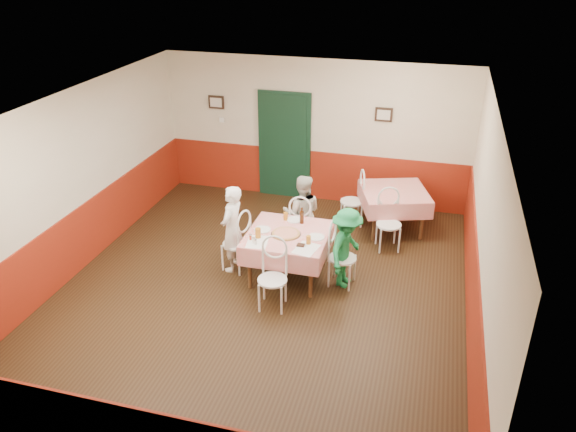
% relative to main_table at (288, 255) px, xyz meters
% --- Properties ---
extents(floor, '(7.00, 7.00, 0.00)m').
position_rel_main_table_xyz_m(floor, '(-0.27, -0.50, -0.38)').
color(floor, black).
rests_on(floor, ground).
extents(ceiling, '(7.00, 7.00, 0.00)m').
position_rel_main_table_xyz_m(ceiling, '(-0.27, -0.50, 2.42)').
color(ceiling, white).
rests_on(ceiling, back_wall).
extents(back_wall, '(6.00, 0.10, 2.80)m').
position_rel_main_table_xyz_m(back_wall, '(-0.27, 3.00, 1.02)').
color(back_wall, beige).
rests_on(back_wall, ground).
extents(front_wall, '(6.00, 0.10, 2.80)m').
position_rel_main_table_xyz_m(front_wall, '(-0.27, -4.00, 1.02)').
color(front_wall, beige).
rests_on(front_wall, ground).
extents(left_wall, '(0.10, 7.00, 2.80)m').
position_rel_main_table_xyz_m(left_wall, '(-3.27, -0.50, 1.02)').
color(left_wall, beige).
rests_on(left_wall, ground).
extents(right_wall, '(0.10, 7.00, 2.80)m').
position_rel_main_table_xyz_m(right_wall, '(2.73, -0.50, 1.02)').
color(right_wall, beige).
rests_on(right_wall, ground).
extents(wainscot_back, '(6.00, 0.03, 1.00)m').
position_rel_main_table_xyz_m(wainscot_back, '(-0.27, 2.99, 0.12)').
color(wainscot_back, maroon).
rests_on(wainscot_back, ground).
extents(wainscot_left, '(0.03, 7.00, 1.00)m').
position_rel_main_table_xyz_m(wainscot_left, '(-3.26, -0.50, 0.12)').
color(wainscot_left, maroon).
rests_on(wainscot_left, ground).
extents(wainscot_right, '(0.03, 7.00, 1.00)m').
position_rel_main_table_xyz_m(wainscot_right, '(2.71, -0.50, 0.12)').
color(wainscot_right, maroon).
rests_on(wainscot_right, ground).
extents(door, '(0.96, 0.06, 2.10)m').
position_rel_main_table_xyz_m(door, '(-0.87, 2.95, 0.68)').
color(door, black).
rests_on(door, ground).
extents(picture_left, '(0.32, 0.03, 0.26)m').
position_rel_main_table_xyz_m(picture_left, '(-2.27, 2.95, 1.48)').
color(picture_left, black).
rests_on(picture_left, back_wall).
extents(picture_right, '(0.32, 0.03, 0.26)m').
position_rel_main_table_xyz_m(picture_right, '(1.03, 2.95, 1.48)').
color(picture_right, black).
rests_on(picture_right, back_wall).
extents(thermostat, '(0.10, 0.03, 0.10)m').
position_rel_main_table_xyz_m(thermostat, '(-2.17, 2.95, 1.12)').
color(thermostat, white).
rests_on(thermostat, back_wall).
extents(main_table, '(1.22, 1.22, 0.77)m').
position_rel_main_table_xyz_m(main_table, '(0.00, 0.00, 0.00)').
color(main_table, red).
rests_on(main_table, ground).
extents(second_table, '(1.42, 1.42, 0.77)m').
position_rel_main_table_xyz_m(second_table, '(1.41, 2.04, 0.00)').
color(second_table, red).
rests_on(second_table, ground).
extents(chair_left, '(0.51, 0.51, 0.90)m').
position_rel_main_table_xyz_m(chair_left, '(-0.85, -0.00, 0.08)').
color(chair_left, white).
rests_on(chair_left, ground).
extents(chair_right, '(0.46, 0.46, 0.90)m').
position_rel_main_table_xyz_m(chair_right, '(0.85, 0.00, 0.08)').
color(chair_right, white).
rests_on(chair_right, ground).
extents(chair_far, '(0.46, 0.46, 0.90)m').
position_rel_main_table_xyz_m(chair_far, '(-0.00, 0.85, 0.08)').
color(chair_far, white).
rests_on(chair_far, ground).
extents(chair_near, '(0.45, 0.45, 0.90)m').
position_rel_main_table_xyz_m(chair_near, '(0.00, -0.85, 0.08)').
color(chair_near, white).
rests_on(chair_near, ground).
extents(chair_second_a, '(0.53, 0.53, 0.90)m').
position_rel_main_table_xyz_m(chair_second_a, '(0.66, 2.04, 0.08)').
color(chair_second_a, white).
rests_on(chair_second_a, ground).
extents(chair_second_b, '(0.53, 0.53, 0.90)m').
position_rel_main_table_xyz_m(chair_second_b, '(1.41, 1.29, 0.08)').
color(chair_second_b, white).
rests_on(chair_second_b, ground).
extents(pizza, '(0.42, 0.42, 0.03)m').
position_rel_main_table_xyz_m(pizza, '(-0.02, -0.05, 0.40)').
color(pizza, '#B74723').
rests_on(pizza, main_table).
extents(plate_left, '(0.25, 0.25, 0.01)m').
position_rel_main_table_xyz_m(plate_left, '(-0.41, -0.01, 0.39)').
color(plate_left, white).
rests_on(plate_left, main_table).
extents(plate_right, '(0.25, 0.25, 0.01)m').
position_rel_main_table_xyz_m(plate_right, '(0.44, -0.02, 0.39)').
color(plate_right, white).
rests_on(plate_right, main_table).
extents(plate_far, '(0.25, 0.25, 0.01)m').
position_rel_main_table_xyz_m(plate_far, '(-0.01, 0.45, 0.39)').
color(plate_far, white).
rests_on(plate_far, main_table).
extents(glass_a, '(0.08, 0.08, 0.15)m').
position_rel_main_table_xyz_m(glass_a, '(-0.39, -0.25, 0.46)').
color(glass_a, '#BF7219').
rests_on(glass_a, main_table).
extents(glass_b, '(0.07, 0.07, 0.13)m').
position_rel_main_table_xyz_m(glass_b, '(0.37, -0.24, 0.45)').
color(glass_b, '#BF7219').
rests_on(glass_b, main_table).
extents(glass_c, '(0.07, 0.07, 0.13)m').
position_rel_main_table_xyz_m(glass_c, '(-0.15, 0.42, 0.45)').
color(glass_c, '#BF7219').
rests_on(glass_c, main_table).
extents(beer_bottle, '(0.07, 0.07, 0.24)m').
position_rel_main_table_xyz_m(beer_bottle, '(0.12, 0.38, 0.51)').
color(beer_bottle, '#381C0A').
rests_on(beer_bottle, main_table).
extents(shaker_a, '(0.04, 0.04, 0.09)m').
position_rel_main_table_xyz_m(shaker_a, '(-0.41, -0.42, 0.43)').
color(shaker_a, silver).
rests_on(shaker_a, main_table).
extents(shaker_b, '(0.04, 0.04, 0.09)m').
position_rel_main_table_xyz_m(shaker_b, '(-0.36, -0.47, 0.43)').
color(shaker_b, silver).
rests_on(shaker_b, main_table).
extents(shaker_c, '(0.04, 0.04, 0.09)m').
position_rel_main_table_xyz_m(shaker_c, '(-0.48, -0.34, 0.43)').
color(shaker_c, '#B23319').
rests_on(shaker_c, main_table).
extents(menu_left, '(0.35, 0.44, 0.00)m').
position_rel_main_table_xyz_m(menu_left, '(-0.36, -0.38, 0.39)').
color(menu_left, white).
rests_on(menu_left, main_table).
extents(menu_right, '(0.38, 0.45, 0.00)m').
position_rel_main_table_xyz_m(menu_right, '(0.38, -0.40, 0.39)').
color(menu_right, white).
rests_on(menu_right, main_table).
extents(wallet, '(0.11, 0.09, 0.02)m').
position_rel_main_table_xyz_m(wallet, '(0.28, -0.33, 0.40)').
color(wallet, black).
rests_on(wallet, main_table).
extents(diner_left, '(0.40, 0.56, 1.42)m').
position_rel_main_table_xyz_m(diner_left, '(-0.90, -0.00, 0.34)').
color(diner_left, gray).
rests_on(diner_left, ground).
extents(diner_far, '(0.74, 0.62, 1.34)m').
position_rel_main_table_xyz_m(diner_far, '(-0.00, 0.90, 0.29)').
color(diner_far, gray).
rests_on(diner_far, ground).
extents(diner_right, '(0.64, 0.90, 1.27)m').
position_rel_main_table_xyz_m(diner_right, '(0.90, 0.00, 0.26)').
color(diner_right, gray).
rests_on(diner_right, ground).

